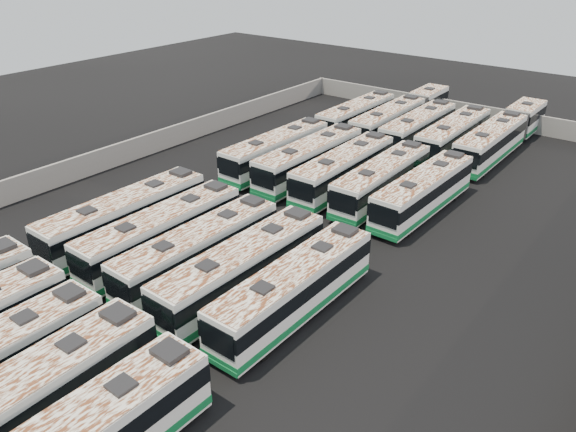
% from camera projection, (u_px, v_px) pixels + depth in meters
% --- Properties ---
extents(ground, '(140.00, 140.00, 0.00)m').
position_uv_depth(ground, '(291.00, 235.00, 42.88)').
color(ground, black).
rests_on(ground, ground).
extents(perimeter_wall, '(45.20, 73.20, 2.20)m').
position_uv_depth(perimeter_wall, '(291.00, 222.00, 42.39)').
color(perimeter_wall, gray).
rests_on(perimeter_wall, ground).
extents(bus_front_right, '(3.16, 13.58, 3.81)m').
position_uv_depth(bus_front_right, '(19.00, 408.00, 24.64)').
color(bus_front_right, silver).
rests_on(bus_front_right, ground).
extents(bus_midfront_far_left, '(2.95, 13.51, 3.80)m').
position_uv_depth(bus_midfront_far_left, '(125.00, 217.00, 41.26)').
color(bus_midfront_far_left, silver).
rests_on(bus_midfront_far_left, ground).
extents(bus_midfront_left, '(2.85, 13.11, 3.69)m').
position_uv_depth(bus_midfront_left, '(162.00, 233.00, 39.20)').
color(bus_midfront_left, silver).
rests_on(bus_midfront_left, ground).
extents(bus_midfront_center, '(2.96, 12.94, 3.64)m').
position_uv_depth(bus_midfront_center, '(199.00, 250.00, 37.07)').
color(bus_midfront_center, silver).
rests_on(bus_midfront_center, ground).
extents(bus_midfront_right, '(3.05, 13.33, 3.75)m').
position_uv_depth(bus_midfront_right, '(243.00, 269.00, 34.94)').
color(bus_midfront_right, silver).
rests_on(bus_midfront_right, ground).
extents(bus_midfront_far_right, '(2.78, 12.93, 3.64)m').
position_uv_depth(bus_midfront_far_right, '(294.00, 289.00, 33.05)').
color(bus_midfront_far_right, silver).
rests_on(bus_midfront_far_right, ground).
extents(bus_midback_far_left, '(2.95, 13.24, 3.73)m').
position_uv_depth(bus_midback_far_left, '(276.00, 151.00, 53.84)').
color(bus_midback_far_left, silver).
rests_on(bus_midback_far_left, ground).
extents(bus_midback_left, '(2.94, 13.49, 3.80)m').
position_uv_depth(bus_midback_left, '(309.00, 159.00, 51.74)').
color(bus_midback_left, silver).
rests_on(bus_midback_left, ground).
extents(bus_midback_center, '(3.03, 13.26, 3.73)m').
position_uv_depth(bus_midback_center, '(344.00, 169.00, 49.62)').
color(bus_midback_center, silver).
rests_on(bus_midback_center, ground).
extents(bus_midback_right, '(3.01, 13.03, 3.66)m').
position_uv_depth(bus_midback_right, '(382.00, 180.00, 47.60)').
color(bus_midback_right, silver).
rests_on(bus_midback_right, ground).
extents(bus_midback_far_right, '(3.01, 12.98, 3.65)m').
position_uv_depth(bus_midback_far_right, '(423.00, 192.00, 45.44)').
color(bus_midback_far_right, silver).
rests_on(bus_midback_far_right, ground).
extents(bus_back_far_left, '(2.77, 12.92, 3.64)m').
position_uv_depth(bus_back_far_left, '(356.00, 116.00, 64.14)').
color(bus_back_far_left, silver).
rests_on(bus_back_far_left, ground).
extents(bus_back_left, '(3.19, 20.29, 3.67)m').
position_uv_depth(bus_back_left, '(402.00, 115.00, 64.68)').
color(bus_back_left, silver).
rests_on(bus_back_left, ground).
extents(bus_back_center, '(2.99, 13.25, 3.73)m').
position_uv_depth(bus_back_center, '(418.00, 129.00, 59.99)').
color(bus_back_center, silver).
rests_on(bus_back_center, ground).
extents(bus_back_right, '(3.02, 13.42, 3.78)m').
position_uv_depth(bus_back_right, '(453.00, 136.00, 57.79)').
color(bus_back_right, silver).
rests_on(bus_back_right, ground).
extents(bus_back_far_right, '(2.83, 20.67, 3.75)m').
position_uv_depth(bus_back_far_right, '(503.00, 134.00, 58.39)').
color(bus_back_far_right, silver).
rests_on(bus_back_far_right, ground).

